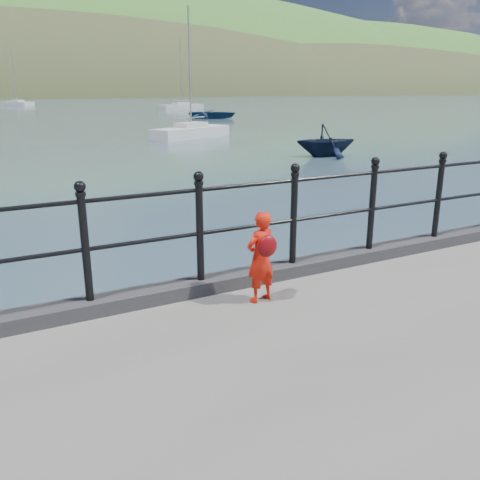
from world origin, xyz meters
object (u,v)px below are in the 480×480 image
launch_blue (213,113)px  sailboat_deep (17,104)px  sailboat_near (191,133)px  child (261,256)px  railing (249,214)px  launch_navy (326,140)px  sailboat_far (181,107)px

launch_blue → sailboat_deep: 51.90m
launch_blue → sailboat_near: bearing=-168.1°
child → sailboat_near: size_ratio=0.12×
railing → sailboat_deep: size_ratio=1.81×
launch_blue → sailboat_deep: size_ratio=0.49×
launch_navy → child: bearing=152.8°
child → launch_navy: (12.42, 15.24, -0.73)m
child → launch_blue: bearing=-127.0°
launch_navy → sailboat_far: sailboat_far is taller
sailboat_near → launch_blue: bearing=36.5°
railing → launch_blue: bearing=65.6°
sailboat_near → child: bearing=-136.0°
sailboat_deep → launch_blue: bearing=-14.7°
railing → sailboat_far: sailboat_far is taller
sailboat_far → launch_navy: bearing=-121.2°
sailboat_deep → sailboat_far: (20.10, -27.09, 0.00)m
railing → sailboat_near: 27.99m
sailboat_near → sailboat_far: bearing=44.4°
launch_blue → launch_navy: launch_navy is taller
railing → sailboat_deep: sailboat_deep is taller
sailboat_near → launch_navy: bearing=-104.1°
child → sailboat_far: (26.00, 68.08, -1.15)m
child → sailboat_far: 72.89m
railing → child: railing is taller
sailboat_far → sailboat_near: bearing=-127.6°
launch_navy → railing: bearing=152.2°
child → launch_blue: (20.52, 45.37, -0.99)m
child → sailboat_deep: 95.36m
launch_navy → sailboat_near: size_ratio=0.36×
sailboat_near → sailboat_far: size_ratio=0.82×
railing → sailboat_far: (25.86, 67.57, -1.48)m
sailboat_near → sailboat_deep: 68.74m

